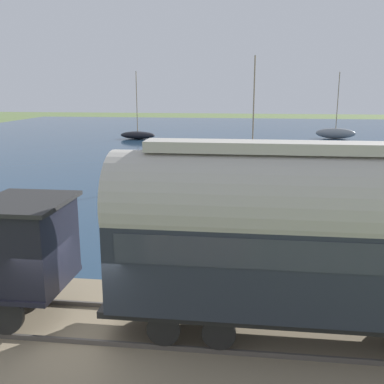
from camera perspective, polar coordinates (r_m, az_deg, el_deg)
The scene contains 9 objects.
ground_plane at distance 11.70m, azimuth -14.20°, elevation -19.21°, with size 200.00×200.00×0.00m, color #607542.
harbor_water at distance 53.24m, azimuth 2.96°, elevation 6.50°, with size 80.00×80.00×0.01m.
rail_embankment at distance 12.15m, azimuth -13.03°, elevation -16.75°, with size 5.21×56.00×0.51m.
passenger_coach at distance 10.48m, azimuth 16.32°, elevation -5.10°, with size 2.33×9.98×4.54m.
sailboat_gray at distance 58.30m, azimuth 17.75°, elevation 7.15°, with size 1.81×4.82×7.94m.
sailboat_black at distance 55.48m, azimuth -6.91°, elevation 7.22°, with size 1.92×4.45×8.01m.
sailboat_red at distance 34.38m, azimuth 7.62°, elevation 3.75°, with size 3.02×5.84×8.41m.
rowboat_near_shore at distance 18.08m, azimuth 17.04°, elevation -6.63°, with size 2.42×2.21×0.46m.
rowboat_far_out at distance 23.25m, azimuth -4.60°, elevation -1.65°, with size 1.43×2.34×0.49m.
Camera 1 is at (-9.14, -3.88, 6.19)m, focal length 42.00 mm.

